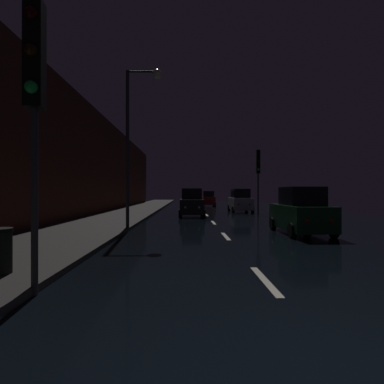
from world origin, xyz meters
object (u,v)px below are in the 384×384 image
(car_parked_right_far, at_px, (240,201))
(car_parked_right_near, at_px, (301,212))
(traffic_light_far_right, at_px, (258,167))
(car_approaching_headlights, at_px, (192,203))
(streetlamp_overhead, at_px, (137,124))
(car_distant_taillights, at_px, (208,199))
(traffic_light_near_left, at_px, (34,79))

(car_parked_right_far, distance_m, car_parked_right_near, 15.61)
(traffic_light_far_right, height_order, car_parked_right_far, traffic_light_far_right)
(car_approaching_headlights, bearing_deg, streetlamp_overhead, -16.67)
(car_parked_right_near, bearing_deg, streetlamp_overhead, 80.40)
(car_parked_right_far, relative_size, car_parked_right_near, 1.04)
(streetlamp_overhead, bearing_deg, car_distant_taillights, 78.96)
(traffic_light_near_left, relative_size, car_approaching_headlights, 1.25)
(traffic_light_far_right, xyz_separation_m, car_distant_taillights, (-2.90, 16.49, -2.94))
(car_distant_taillights, bearing_deg, car_approaching_headlights, 171.97)
(streetlamp_overhead, bearing_deg, traffic_light_near_left, -92.05)
(car_parked_right_near, bearing_deg, car_distant_taillights, 4.27)
(traffic_light_near_left, bearing_deg, streetlamp_overhead, 169.94)
(traffic_light_far_right, distance_m, car_distant_taillights, 17.00)
(streetlamp_overhead, bearing_deg, traffic_light_far_right, 52.07)
(traffic_light_far_right, relative_size, traffic_light_near_left, 1.01)
(traffic_light_near_left, bearing_deg, car_distant_taillights, 163.24)
(traffic_light_far_right, xyz_separation_m, car_parked_right_near, (-0.80, -11.72, -2.90))
(traffic_light_far_right, relative_size, car_distant_taillights, 1.34)
(traffic_light_near_left, xyz_separation_m, car_approaching_headlights, (3.09, 18.62, -2.85))
(traffic_light_near_left, height_order, car_parked_right_near, traffic_light_near_left)
(car_approaching_headlights, height_order, car_distant_taillights, car_approaching_headlights)
(streetlamp_overhead, distance_m, car_parked_right_far, 16.64)
(car_parked_right_near, bearing_deg, car_approaching_headlights, 23.82)
(car_approaching_headlights, bearing_deg, car_parked_right_far, 138.23)
(car_parked_right_far, bearing_deg, streetlamp_overhead, 152.85)
(traffic_light_near_left, xyz_separation_m, car_parked_right_far, (7.70, 23.78, -2.84))
(traffic_light_near_left, bearing_deg, car_parked_right_near, 128.68)
(traffic_light_far_right, bearing_deg, streetlamp_overhead, -33.55)
(streetlamp_overhead, bearing_deg, car_approaching_headlights, 73.33)
(streetlamp_overhead, distance_m, car_distant_taillights, 27.78)
(car_parked_right_far, height_order, car_parked_right_near, car_parked_right_far)
(traffic_light_far_right, distance_m, car_parked_right_near, 12.10)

